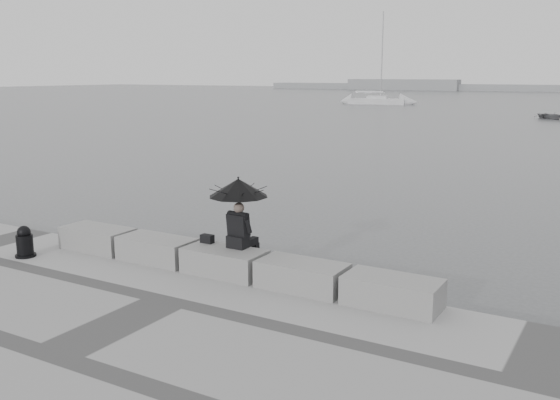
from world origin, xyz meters
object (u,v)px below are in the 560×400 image
Objects in this scene: seated_person at (238,197)px; mooring_bollard at (25,244)px; sailboat_left at (377,101)px; dinghy at (551,116)px.

mooring_bollard is (-4.47, -1.44, -1.21)m from seated_person.
dinghy is (25.42, -19.03, -0.23)m from sailboat_left.
seated_person is 0.11× the size of sailboat_left.
seated_person is 0.40× the size of dinghy.
sailboat_left reaches higher than dinghy.
mooring_bollard is 0.05× the size of sailboat_left.
sailboat_left reaches higher than seated_person.
seated_person is 79.75m from sailboat_left.
seated_person is at bearing -81.14° from sailboat_left.
dinghy is at bearing 86.92° from mooring_bollard.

